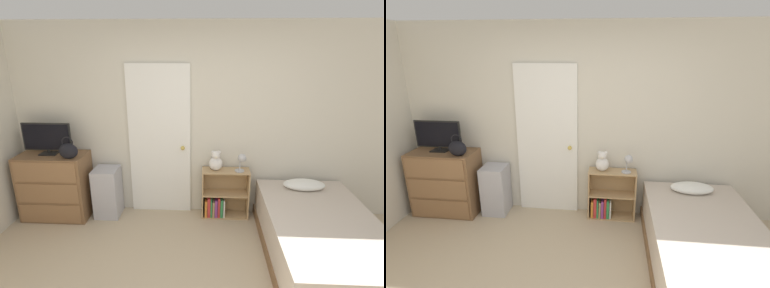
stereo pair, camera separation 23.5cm
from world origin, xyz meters
TOP-DOWN VIEW (x-y plane):
  - wall_back at (0.00, 2.06)m, footprint 10.00×0.06m
  - door_closed at (-0.47, 2.01)m, footprint 0.82×0.09m
  - dresser at (-1.86, 1.78)m, footprint 0.87×0.47m
  - tv at (-1.90, 1.81)m, footprint 0.63×0.16m
  - handbag at (-1.56, 1.66)m, footprint 0.24×0.13m
  - storage_bin at (-1.18, 1.84)m, footprint 0.33×0.34m
  - bookshelf at (0.37, 1.90)m, footprint 0.63×0.24m
  - teddy_bear at (0.28, 1.89)m, footprint 0.18×0.18m
  - desk_lamp at (0.62, 1.86)m, footprint 0.14×0.13m
  - bed at (1.41, 1.05)m, footprint 1.15×1.95m

SIDE VIEW (x-z plane):
  - bed at x=1.41m, z-range -0.05..0.57m
  - bookshelf at x=0.37m, z-range -0.07..0.61m
  - storage_bin at x=-1.18m, z-range 0.00..0.68m
  - dresser at x=-1.86m, z-range 0.00..0.89m
  - teddy_bear at x=0.28m, z-range 0.66..0.93m
  - desk_lamp at x=0.62m, z-range 0.72..0.97m
  - handbag at x=-1.56m, z-range 0.85..1.14m
  - door_closed at x=-0.47m, z-range 0.00..2.04m
  - tv at x=-1.90m, z-range 0.90..1.32m
  - wall_back at x=0.00m, z-range 0.00..2.55m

